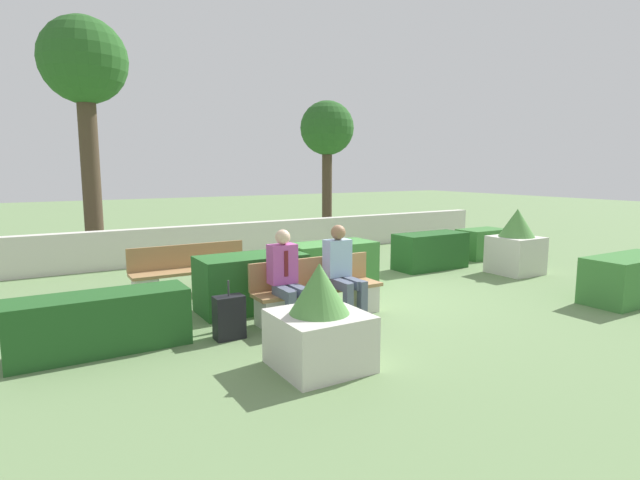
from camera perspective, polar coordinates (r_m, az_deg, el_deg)
ground_plane at (r=8.67m, az=3.80°, el=-6.12°), size 60.00×60.00×0.00m
perimeter_wall at (r=12.41m, az=-7.81°, el=0.12°), size 14.53×0.30×0.83m
bench_front at (r=7.23m, az=-0.25°, el=-6.30°), size 1.97×0.48×0.85m
bench_left_side at (r=8.78m, az=-14.47°, el=-3.97°), size 2.01×0.48×0.85m
person_seated_man at (r=6.75m, az=-3.83°, el=-3.91°), size 0.38×0.63×1.32m
person_seated_woman at (r=7.19m, az=2.53°, el=-3.08°), size 0.38×0.63×1.33m
hedge_block_near_left at (r=12.59m, az=18.03°, el=-0.39°), size 1.14×0.69×0.70m
hedge_block_near_right at (r=7.69m, az=-7.83°, el=-4.82°), size 1.61×0.79×0.84m
hedge_block_mid_left at (r=10.97m, az=12.49°, el=-1.22°), size 1.60×0.70×0.77m
hedge_block_mid_right at (r=9.52m, az=31.89°, el=-3.78°), size 1.73×0.74×0.74m
hedge_block_far_left at (r=9.23m, az=1.30°, el=-2.73°), size 1.64×0.78×0.79m
hedge_block_far_right at (r=6.47m, az=-23.75°, el=-8.64°), size 1.98×0.62×0.69m
planter_corner_left at (r=10.94m, az=21.49°, el=-0.47°), size 0.88×0.88×1.33m
planter_corner_right at (r=5.43m, az=-0.07°, el=-9.65°), size 0.93×0.93×1.15m
suitcase at (r=6.47m, az=-10.34°, el=-8.68°), size 0.37×0.22×0.75m
tree_leftmost at (r=13.12m, az=-25.35°, el=17.11°), size 1.94×1.94×5.54m
tree_center_left at (r=15.18m, az=0.82°, el=12.26°), size 1.60×1.60×4.13m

